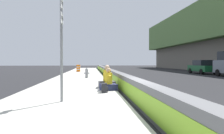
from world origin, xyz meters
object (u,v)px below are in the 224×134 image
route_sign_post (62,40)px  seated_person_foreground (108,83)px  fire_hydrant (87,73)px  seated_person_middle (107,80)px  backpack (104,88)px  construction_barrel (78,68)px  parked_car_fourth (202,67)px

route_sign_post → seated_person_foreground: bearing=-33.6°
route_sign_post → fire_hydrant: bearing=-3.4°
route_sign_post → seated_person_middle: bearing=-25.8°
route_sign_post → backpack: bearing=-38.7°
fire_hydrant → route_sign_post: bearing=176.6°
fire_hydrant → construction_barrel: bearing=6.9°
route_sign_post → construction_barrel: bearing=1.9°
seated_person_foreground → construction_barrel: 18.97m
construction_barrel → backpack: bearing=-173.3°
backpack → parked_car_fourth: size_ratio=0.09×
seated_person_foreground → parked_car_fourth: parked_car_fourth is taller
backpack → seated_person_middle: bearing=-8.0°
seated_person_middle → fire_hydrant: bearing=10.2°
fire_hydrant → construction_barrel: construction_barrel is taller
backpack → parked_car_fourth: 20.34m
backpack → seated_person_foreground: bearing=-17.5°
fire_hydrant → parked_car_fourth: 15.81m
route_sign_post → parked_car_fourth: (17.38, -14.82, -1.35)m
fire_hydrant → parked_car_fourth: size_ratio=0.19×
construction_barrel → parked_car_fourth: size_ratio=0.21×
route_sign_post → backpack: route_sign_post is taller
route_sign_post → fire_hydrant: size_ratio=4.09×
seated_person_foreground → seated_person_middle: 1.05m
route_sign_post → seated_person_middle: route_sign_post is taller
seated_person_foreground → backpack: bearing=162.5°
seated_person_middle → construction_barrel: size_ratio=1.24×
seated_person_middle → route_sign_post: bearing=154.2°
seated_person_middle → construction_barrel: 17.94m
backpack → parked_car_fourth: bearing=-40.7°
backpack → construction_barrel: size_ratio=0.42×
seated_person_foreground → backpack: (-0.77, 0.24, -0.14)m
fire_hydrant → backpack: fire_hydrant is taller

